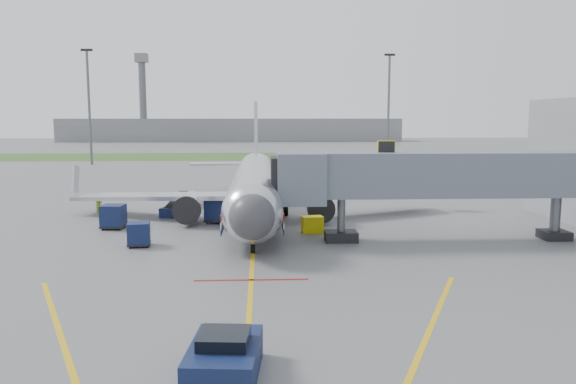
{
  "coord_description": "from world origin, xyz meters",
  "views": [
    {
      "loc": [
        0.56,
        -32.52,
        8.45
      ],
      "look_at": [
        2.44,
        6.78,
        3.2
      ],
      "focal_mm": 35.0,
      "sensor_mm": 36.0,
      "label": 1
    }
  ],
  "objects_px": {
    "airliner": "(255,186)",
    "ramp_worker": "(99,206)",
    "belt_loader": "(174,210)",
    "pushback_tug": "(224,358)"
  },
  "relations": [
    {
      "from": "airliner",
      "to": "ramp_worker",
      "type": "relative_size",
      "value": 22.64
    },
    {
      "from": "airliner",
      "to": "belt_loader",
      "type": "height_order",
      "value": "airliner"
    },
    {
      "from": "airliner",
      "to": "pushback_tug",
      "type": "relative_size",
      "value": 9.36
    },
    {
      "from": "pushback_tug",
      "to": "belt_loader",
      "type": "relative_size",
      "value": 0.97
    },
    {
      "from": "airliner",
      "to": "belt_loader",
      "type": "distance_m",
      "value": 7.45
    },
    {
      "from": "airliner",
      "to": "ramp_worker",
      "type": "bearing_deg",
      "value": 175.51
    },
    {
      "from": "belt_loader",
      "to": "ramp_worker",
      "type": "bearing_deg",
      "value": 177.56
    },
    {
      "from": "airliner",
      "to": "ramp_worker",
      "type": "height_order",
      "value": "airliner"
    },
    {
      "from": "belt_loader",
      "to": "airliner",
      "type": "bearing_deg",
      "value": -6.35
    },
    {
      "from": "belt_loader",
      "to": "ramp_worker",
      "type": "height_order",
      "value": "belt_loader"
    }
  ]
}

